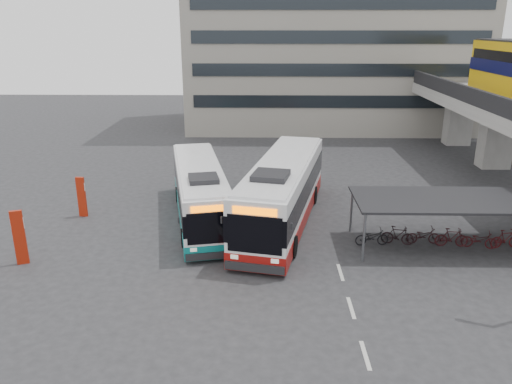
{
  "coord_description": "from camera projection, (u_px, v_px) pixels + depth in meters",
  "views": [
    {
      "loc": [
        -0.96,
        -20.4,
        10.71
      ],
      "look_at": [
        -1.45,
        5.48,
        2.0
      ],
      "focal_mm": 35.0,
      "sensor_mm": 36.0,
      "label": 1
    }
  ],
  "objects": [
    {
      "name": "pedestrian",
      "position": [
        226.0,
        229.0,
        25.11
      ],
      "size": [
        0.57,
        0.76,
        1.89
      ],
      "primitive_type": "imported",
      "rotation": [
        0.0,
        0.0,
        1.39
      ],
      "color": "black",
      "rests_on": "ground"
    },
    {
      "name": "bus_main",
      "position": [
        283.0,
        193.0,
        27.81
      ],
      "size": [
        5.64,
        13.5,
        3.9
      ],
      "rotation": [
        0.0,
        0.0,
        -0.22
      ],
      "color": "white",
      "rests_on": "ground"
    },
    {
      "name": "sign_totem_mid",
      "position": [
        19.0,
        237.0,
        23.11
      ],
      "size": [
        0.56,
        0.33,
        2.66
      ],
      "rotation": [
        0.0,
        0.0,
        0.32
      ],
      "color": "#9F1D09",
      "rests_on": "ground"
    },
    {
      "name": "ground",
      "position": [
        286.0,
        272.0,
        22.73
      ],
      "size": [
        120.0,
        120.0,
        0.0
      ],
      "primitive_type": "plane",
      "color": "#28282B",
      "rests_on": "ground"
    },
    {
      "name": "sign_totem_north",
      "position": [
        82.0,
        196.0,
        28.97
      ],
      "size": [
        0.52,
        0.21,
        2.4
      ],
      "rotation": [
        0.0,
        0.0,
        -0.11
      ],
      "color": "#9F1D09",
      "rests_on": "ground"
    },
    {
      "name": "road_markings",
      "position": [
        351.0,
        308.0,
        19.84
      ],
      "size": [
        0.15,
        7.6,
        0.01
      ],
      "color": "beige",
      "rests_on": "ground"
    },
    {
      "name": "office_block",
      "position": [
        332.0,
        7.0,
        52.76
      ],
      "size": [
        30.0,
        15.0,
        25.0
      ],
      "primitive_type": "cube",
      "color": "gray",
      "rests_on": "ground"
    },
    {
      "name": "bus_teal",
      "position": [
        200.0,
        193.0,
        28.46
      ],
      "size": [
        4.86,
        11.88,
        3.43
      ],
      "rotation": [
        0.0,
        0.0,
        0.21
      ],
      "color": "white",
      "rests_on": "ground"
    },
    {
      "name": "bike_shelter",
      "position": [
        453.0,
        221.0,
        24.99
      ],
      "size": [
        10.0,
        4.0,
        2.54
      ],
      "color": "#595B60",
      "rests_on": "ground"
    }
  ]
}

